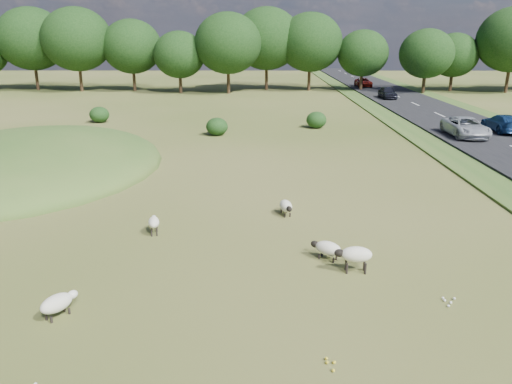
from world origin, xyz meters
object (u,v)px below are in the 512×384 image
sheep_2 (286,206)px  car_0 (466,127)px  sheep_3 (355,255)px  sheep_4 (154,222)px  car_5 (363,82)px  sheep_1 (327,248)px  car_4 (388,92)px  car_3 (503,123)px  sheep_0 (58,303)px  car_2 (352,69)px

sheep_2 → car_0: 22.67m
sheep_3 → sheep_4: sheep_3 is taller
car_0 → car_5: size_ratio=1.14×
sheep_1 → car_5: (13.52, 61.17, 0.46)m
sheep_1 → car_4: bearing=-73.3°
car_3 → car_5: 37.55m
sheep_1 → sheep_3: sheep_3 is taller
sheep_1 → sheep_2: size_ratio=0.97×
sheep_3 → car_5: 63.49m
sheep_1 → sheep_2: 4.76m
sheep_0 → car_5: size_ratio=0.26×
car_2 → sheep_3: bearing=79.9°
sheep_0 → sheep_2: sheep_0 is taller
sheep_2 → car_4: bearing=147.4°
sheep_2 → sheep_3: (2.04, -5.63, 0.22)m
sheep_3 → car_3: (16.51, 24.84, 0.30)m
car_0 → car_4: (0.00, 24.46, -0.00)m
car_3 → sheep_2: bearing=46.0°
sheep_3 → car_4: (12.71, 47.30, 0.33)m
sheep_1 → car_3: size_ratio=0.25×
sheep_3 → car_2: bearing=-97.3°
sheep_4 → car_0: size_ratio=0.20×
car_2 → sheep_1: bearing=79.3°
sheep_2 → car_5: car_5 is taller
car_0 → sheep_3: bearing=-119.1°
sheep_0 → sheep_4: size_ratio=1.16×
car_0 → sheep_2: bearing=-130.6°
sheep_3 → car_2: (16.51, 92.82, 0.23)m
car_4 → car_5: 14.90m
car_3 → car_4: car_4 is taller
sheep_4 → car_5: (20.23, 58.79, 0.39)m
sheep_1 → sheep_3: (0.80, -1.03, 0.22)m
car_3 → car_4: (-3.80, 22.45, 0.03)m
sheep_0 → car_3: size_ratio=0.25×
car_3 → car_4: size_ratio=1.13×
sheep_3 → car_0: bearing=-116.3°
sheep_4 → sheep_2: bearing=-78.6°
sheep_0 → sheep_3: 9.44m
sheep_2 → car_5: bearing=152.3°
sheep_2 → car_0: bearing=126.3°
car_3 → sheep_4: bearing=41.7°
sheep_1 → car_5: 62.64m
sheep_2 → car_5: (14.76, 56.56, 0.46)m
sheep_2 → sheep_0: bearing=-52.4°
sheep_0 → car_4: size_ratio=0.28×
car_0 → car_2: 70.08m
car_2 → car_3: bearing=90.0°
car_0 → car_4: bearing=90.0°
sheep_3 → car_2: car_2 is taller
sheep_0 → sheep_4: (1.49, 6.27, 0.07)m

